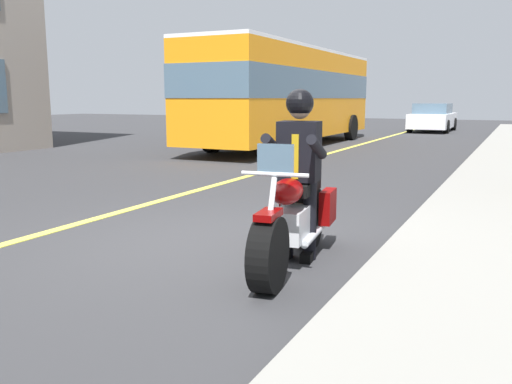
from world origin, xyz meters
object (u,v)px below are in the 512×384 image
Objects in this scene: motorcycle_main at (294,220)px; car_dark at (433,118)px; bus_near at (289,92)px; rider_main at (299,160)px.

car_dark reaches higher than motorcycle_main.
bus_near reaches higher than motorcycle_main.
rider_main is at bearing -171.38° from motorcycle_main.
bus_near is 2.40× the size of car_dark.
rider_main is 23.49m from car_dark.
bus_near reaches higher than car_dark.
car_dark is at bearing -174.88° from rider_main.
bus_near is at bearing -16.72° from car_dark.
bus_near reaches higher than rider_main.
bus_near is at bearing -157.00° from motorcycle_main.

